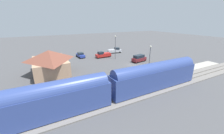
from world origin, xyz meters
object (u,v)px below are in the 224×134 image
pickup_red (103,55)px  light_pole_lot_center (115,45)px  passenger_train (109,86)px  pedestrian_waiting_far (134,75)px  pedestrian_on_platform (160,71)px  pickup_silver (115,50)px  sedan_blue (81,55)px  suv_maroon (139,58)px  station_building (50,62)px  light_pole_near_platform (150,56)px

pickup_red → light_pole_lot_center: bearing=-143.4°
passenger_train → pedestrian_waiting_far: size_ratio=22.53×
pedestrian_on_platform → light_pole_lot_center: (18.71, 1.52, 3.62)m
passenger_train → pickup_silver: size_ratio=6.85×
sedan_blue → pedestrian_on_platform: bearing=-156.7°
pedestrian_on_platform → pickup_red: 22.91m
pickup_red → passenger_train: bearing=157.3°
pedestrian_on_platform → pickup_silver: 26.90m
suv_maroon → sedan_blue: bearing=46.1°
passenger_train → light_pole_lot_center: bearing=-31.5°
suv_maroon → pedestrian_waiting_far: bearing=137.3°
pedestrian_on_platform → suv_maroon: size_ratio=0.33×
pedestrian_waiting_far → suv_maroon: bearing=-42.7°
passenger_train → pedestrian_on_platform: (3.85, -15.37, -1.58)m
station_building → pickup_silver: (12.60, -25.06, -2.05)m
passenger_train → pickup_red: passenger_train is taller
light_pole_near_platform → suv_maroon: bearing=-25.1°
light_pole_lot_center → passenger_train: bearing=148.5°
station_building → light_pole_lot_center: 21.33m
sedan_blue → light_pole_lot_center: (-7.62, -9.80, 4.02)m
pedestrian_on_platform → light_pole_lot_center: size_ratio=0.22×
light_pole_near_platform → light_pole_lot_center: (15.76, 0.62, 0.47)m
pedestrian_waiting_far → suv_maroon: 15.27m
sedan_blue → light_pole_near_platform: light_pole_near_platform is taller
light_pole_near_platform → light_pole_lot_center: bearing=2.2°
pedestrian_waiting_far → light_pole_lot_center: size_ratio=0.22×
pedestrian_on_platform → suv_maroon: (12.16, -3.42, -0.13)m
pedestrian_on_platform → pedestrian_waiting_far: (0.95, 6.95, 0.00)m
station_building → pickup_silver: size_ratio=2.07×
suv_maroon → light_pole_lot_center: (6.55, 4.94, 3.75)m
pickup_red → suv_maroon: size_ratio=1.06×
pickup_silver → suv_maroon: size_ratio=1.09×
sedan_blue → light_pole_lot_center: light_pole_lot_center is taller
pickup_red → sedan_blue: pickup_red is taller
passenger_train → pedestrian_on_platform: passenger_train is taller
passenger_train → pedestrian_waiting_far: (4.80, -8.42, -1.58)m
pickup_silver → pedestrian_waiting_far: bearing=159.4°
pickup_silver → light_pole_near_platform: 24.33m
pedestrian_on_platform → pickup_red: pickup_red is taller
sedan_blue → pickup_silver: size_ratio=0.82×
light_pole_lot_center → pedestrian_waiting_far: bearing=163.0°
pickup_silver → light_pole_lot_center: light_pole_lot_center is taller
station_building → sedan_blue: bearing=-42.0°
sedan_blue → pickup_silver: (0.42, -14.10, 0.15)m
station_building → pedestrian_waiting_far: 20.31m
station_building → sedan_blue: size_ratio=2.53×
pedestrian_on_platform → pedestrian_waiting_far: 7.01m
passenger_train → pedestrian_on_platform: bearing=-75.9°
pickup_red → station_building: bearing=114.9°
passenger_train → suv_maroon: size_ratio=7.48×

